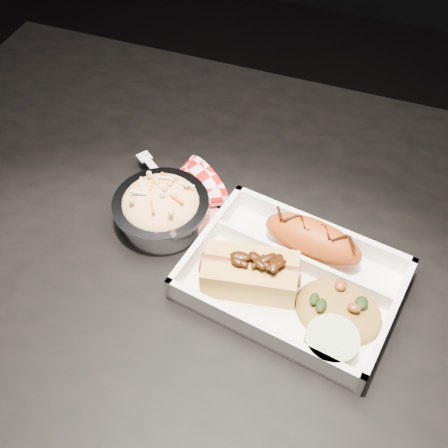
{
  "coord_description": "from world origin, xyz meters",
  "views": [
    {
      "loc": [
        0.11,
        -0.41,
        1.33
      ],
      "look_at": [
        -0.04,
        -0.0,
        0.81
      ],
      "focal_mm": 45.0,
      "sensor_mm": 36.0,
      "label": 1
    }
  ],
  "objects": [
    {
      "name": "dining_table",
      "position": [
        0.0,
        0.0,
        0.66
      ],
      "size": [
        1.2,
        0.8,
        0.75
      ],
      "color": "black",
      "rests_on": "ground"
    },
    {
      "name": "food_tray",
      "position": [
        0.05,
        -0.02,
        0.76
      ],
      "size": [
        0.28,
        0.22,
        0.04
      ],
      "rotation": [
        0.0,
        0.0,
        -0.17
      ],
      "color": "white",
      "rests_on": "dining_table"
    },
    {
      "name": "fried_pastry",
      "position": [
        0.06,
        0.03,
        0.78
      ],
      "size": [
        0.14,
        0.07,
        0.05
      ],
      "primitive_type": "ellipsoid",
      "rotation": [
        0.0,
        0.0,
        -0.17
      ],
      "color": "#B14511",
      "rests_on": "food_tray"
    },
    {
      "name": "hotdog",
      "position": [
        0.0,
        -0.04,
        0.78
      ],
      "size": [
        0.12,
        0.08,
        0.06
      ],
      "rotation": [
        0.0,
        0.0,
        0.18
      ],
      "color": "gold",
      "rests_on": "food_tray"
    },
    {
      "name": "fried_rice_mound",
      "position": [
        0.11,
        -0.04,
        0.77
      ],
      "size": [
        0.12,
        0.1,
        0.03
      ],
      "primitive_type": "ellipsoid",
      "rotation": [
        0.0,
        0.0,
        -0.17
      ],
      "color": "#A57530",
      "rests_on": "food_tray"
    },
    {
      "name": "cupcake_liner",
      "position": [
        0.12,
        -0.09,
        0.77
      ],
      "size": [
        0.06,
        0.06,
        0.03
      ],
      "primitive_type": "cylinder",
      "color": "#B1CE9C",
      "rests_on": "food_tray"
    },
    {
      "name": "foil_coleslaw_cup",
      "position": [
        -0.14,
        0.02,
        0.78
      ],
      "size": [
        0.13,
        0.13,
        0.07
      ],
      "color": "silver",
      "rests_on": "dining_table"
    },
    {
      "name": "napkin_fork",
      "position": [
        -0.14,
        0.06,
        0.77
      ],
      "size": [
        0.17,
        0.15,
        0.1
      ],
      "rotation": [
        0.0,
        0.0,
        -0.63
      ],
      "color": "red",
      "rests_on": "dining_table"
    }
  ]
}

